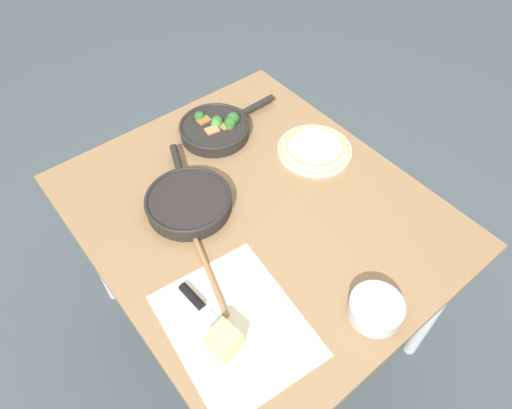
{
  "coord_description": "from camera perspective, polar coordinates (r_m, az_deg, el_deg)",
  "views": [
    {
      "loc": [
        -0.69,
        0.55,
        1.84
      ],
      "look_at": [
        0.0,
        0.0,
        0.78
      ],
      "focal_mm": 32.0,
      "sensor_mm": 36.0,
      "label": 1
    }
  ],
  "objects": [
    {
      "name": "wooden_spoon",
      "position": [
        1.31,
        -7.35,
        -4.83
      ],
      "size": [
        0.39,
        0.14,
        0.02
      ],
      "rotation": [
        0.0,
        0.0,
        6.0
      ],
      "color": "#996B42",
      "rests_on": "dining_table_red"
    },
    {
      "name": "grater_knife",
      "position": [
        1.21,
        -6.65,
        -12.79
      ],
      "size": [
        0.25,
        0.04,
        0.02
      ],
      "rotation": [
        0.0,
        0.0,
        3.21
      ],
      "color": "silver",
      "rests_on": "dining_table_red"
    },
    {
      "name": "ground_plane",
      "position": [
        2.04,
        -0.0,
        -14.27
      ],
      "size": [
        14.0,
        14.0,
        0.0
      ],
      "primitive_type": "plane",
      "color": "#424C51"
    },
    {
      "name": "parchment_sheet",
      "position": [
        1.19,
        -2.56,
        -14.82
      ],
      "size": [
        0.42,
        0.35,
        0.0
      ],
      "color": "beige",
      "rests_on": "dining_table_red"
    },
    {
      "name": "skillet_eggs",
      "position": [
        1.39,
        -8.44,
        0.35
      ],
      "size": [
        0.37,
        0.26,
        0.05
      ],
      "rotation": [
        0.0,
        0.0,
        5.91
      ],
      "color": "black",
      "rests_on": "dining_table_red"
    },
    {
      "name": "skillet_broccoli",
      "position": [
        1.62,
        -5.0,
        9.54
      ],
      "size": [
        0.25,
        0.39,
        0.07
      ],
      "rotation": [
        0.0,
        0.0,
        4.74
      ],
      "color": "black",
      "rests_on": "dining_table_red"
    },
    {
      "name": "dining_table_red",
      "position": [
        1.46,
        -0.0,
        -2.68
      ],
      "size": [
        1.12,
        0.95,
        0.76
      ],
      "color": "olive",
      "rests_on": "ground_plane"
    },
    {
      "name": "cheese_block",
      "position": [
        1.14,
        -4.08,
        -16.63
      ],
      "size": [
        0.08,
        0.08,
        0.05
      ],
      "color": "#EFD67A",
      "rests_on": "dining_table_red"
    },
    {
      "name": "prep_bowl_steel",
      "position": [
        1.22,
        14.73,
        -12.51
      ],
      "size": [
        0.14,
        0.14,
        0.05
      ],
      "color": "#B7B7BC",
      "rests_on": "dining_table_red"
    },
    {
      "name": "dinner_plate_stack",
      "position": [
        1.57,
        7.35,
        6.96
      ],
      "size": [
        0.25,
        0.25,
        0.03
      ],
      "color": "white",
      "rests_on": "dining_table_red"
    }
  ]
}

